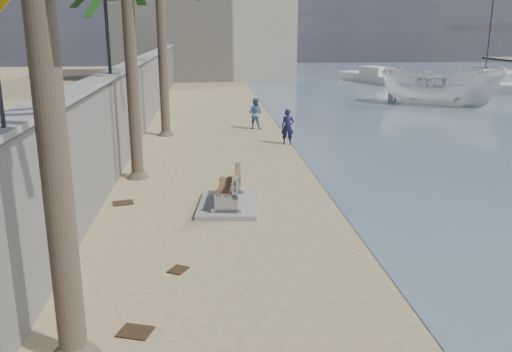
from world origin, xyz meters
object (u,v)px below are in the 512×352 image
person_b (255,112)px  person_a (288,124)px  yacht_far (370,78)px  boat_cruiser (441,85)px  yacht_near (499,83)px  bench_far (228,192)px  sailboat_west (485,76)px

person_b → person_a: bearing=130.8°
yacht_far → person_b: bearing=133.4°
boat_cruiser → yacht_near: size_ratio=0.29×
person_a → yacht_near: 31.68m
person_b → yacht_near: bearing=-116.5°
bench_far → yacht_near: yacht_near is taller
bench_far → person_a: person_a is taller
sailboat_west → boat_cruiser: bearing=-124.7°
person_a → boat_cruiser: bearing=53.9°
boat_cruiser → yacht_near: 14.71m
person_a → yacht_far: (12.41, 28.70, -0.57)m
person_a → person_b: size_ratio=1.02×
boat_cruiser → yacht_far: boat_cruiser is taller
bench_far → yacht_far: bearing=67.6°
person_b → yacht_near: person_b is taller
person_b → sailboat_west: bearing=-109.6°
sailboat_west → person_a: bearing=-129.5°
yacht_near → sailboat_west: size_ratio=1.32×
person_a → boat_cruiser: boat_cruiser is taller
bench_far → sailboat_west: sailboat_west is taller
person_b → sailboat_west: 37.23m
yacht_near → yacht_far: same height
boat_cruiser → sailboat_west: 22.66m
person_a → yacht_far: size_ratio=0.23×
person_b → yacht_far: person_b is taller
bench_far → person_a: bearing=70.7°
boat_cruiser → yacht_near: (10.05, 10.68, -1.05)m
bench_far → sailboat_west: bearing=54.3°
person_b → yacht_far: 28.15m
boat_cruiser → person_a: bearing=167.6°
yacht_near → sailboat_west: sailboat_west is taller
yacht_near → boat_cruiser: bearing=164.0°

